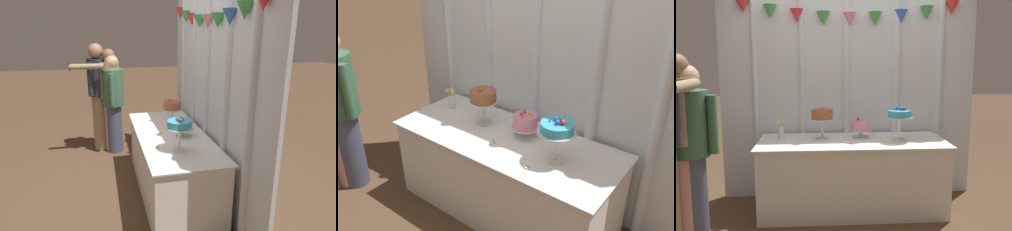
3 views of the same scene
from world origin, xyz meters
The scene contains 10 objects.
ground_plane centered at (0.00, 0.00, 0.00)m, with size 24.00×24.00×0.00m, color brown.
draped_curtain centered at (0.05, 0.57, 1.33)m, with size 2.96×0.16×2.54m.
cake_table centered at (0.00, 0.10, 0.39)m, with size 1.99×0.81×0.78m.
cake_display_leftmost centered at (-0.32, 0.19, 1.03)m, with size 0.25×0.25×0.37m.
cake_display_center centered at (0.10, 0.23, 0.90)m, with size 0.24×0.24×0.24m.
cake_display_rightmost centered at (0.50, 0.07, 1.04)m, with size 0.29×0.29×0.36m.
flower_vase centered at (-0.77, 0.24, 0.88)m, with size 0.09×0.10×0.21m.
tealight_far_left centered at (-0.05, -0.02, 0.79)m, with size 0.04×0.04×0.04m.
tealight_near_left centered at (0.39, -0.15, 0.79)m, with size 0.04×0.04×0.03m.
guest_man_dark_suit centered at (-1.47, -0.50, 0.87)m, with size 0.50×0.37×1.60m.
Camera 2 is at (1.63, -2.03, 2.38)m, focal length 39.61 mm.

